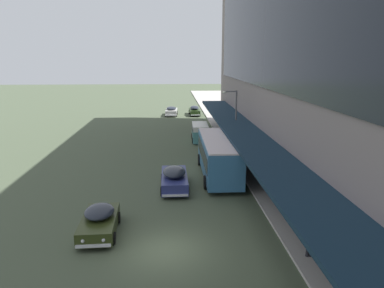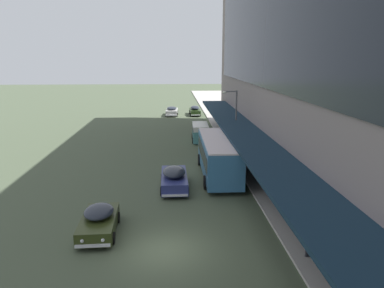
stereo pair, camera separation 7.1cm
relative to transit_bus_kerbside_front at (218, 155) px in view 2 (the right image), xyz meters
name	(u,v)px [view 2 (the right image)]	position (x,y,z in m)	size (l,w,h in m)	color
ground	(165,250)	(-4.11, -11.81, -1.78)	(240.00, 240.00, 0.00)	#46513B
sidewalk_kerb	(379,243)	(6.89, -11.81, -1.70)	(10.00, 180.00, 0.15)	#AEA7A0
transit_bus_kerbside_front	(218,155)	(0.00, 0.00, 0.00)	(2.86, 9.64, 3.08)	#326692
sedan_lead_mid	(174,178)	(-3.58, -2.80, -0.96)	(2.02, 5.03, 1.66)	navy
sedan_trailing_near	(195,110)	(0.14, 33.02, -1.00)	(1.76, 5.01, 1.58)	#233717
sedan_oncoming_front	(99,220)	(-7.73, -9.70, -1.04)	(2.07, 4.41, 1.47)	#2C3616
sedan_far_back	(172,111)	(-3.69, 32.69, -1.02)	(2.12, 4.76, 1.50)	beige
vw_van	(200,131)	(-0.46, 13.28, -0.68)	(2.00, 4.60, 1.96)	teal
pedestrian_at_kerb	(309,236)	(2.69, -13.03, -0.60)	(0.62, 0.33, 1.86)	black
street_lamp	(234,116)	(2.42, 7.27, 1.99)	(1.50, 0.28, 6.13)	#4C4C51
fire_hydrant	(243,166)	(2.22, 1.06, -1.28)	(0.20, 0.40, 0.70)	red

